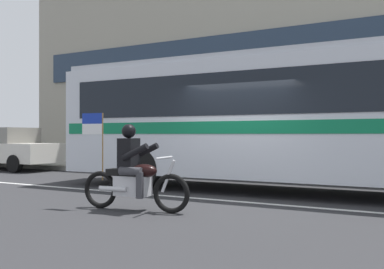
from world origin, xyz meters
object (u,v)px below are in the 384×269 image
Objects in this scene: fire_hydrant at (270,162)px; transit_bus at (313,112)px; parked_sedan_curbside at (7,148)px; motorcycle_with_rider at (133,174)px.

transit_bus is at bearing -56.30° from fire_hydrant.
fire_hydrant is (10.24, 1.55, -0.33)m from parked_sedan_curbside.
parked_sedan_curbside reaches higher than fire_hydrant.
parked_sedan_curbside is at bearing 152.89° from motorcycle_with_rider.
transit_bus is at bearing -6.49° from parked_sedan_curbside.
fire_hydrant is (0.44, 6.57, -0.15)m from motorcycle_with_rider.
motorcycle_with_rider is at bearing -123.53° from transit_bus.
parked_sedan_curbside is (-12.21, 1.39, -1.03)m from transit_bus.
parked_sedan_curbside is 10.37m from fire_hydrant.
fire_hydrant is at bearing 86.15° from motorcycle_with_rider.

